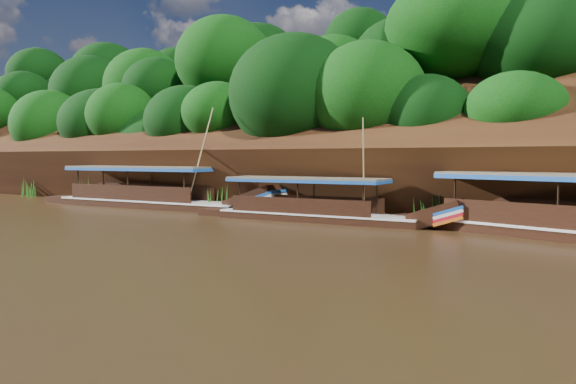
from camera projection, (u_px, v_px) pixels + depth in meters
ground at (195, 234)px, 23.93m from camera, size 160.00×160.00×0.00m
riverbank at (403, 176)px, 42.62m from camera, size 120.00×30.06×19.40m
boat_1 at (329, 212)px, 28.51m from camera, size 13.02×2.99×5.54m
boat_2 at (161, 199)px, 36.22m from camera, size 17.23×3.57×6.78m
reeds at (268, 198)px, 33.30m from camera, size 48.28×2.45×2.03m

